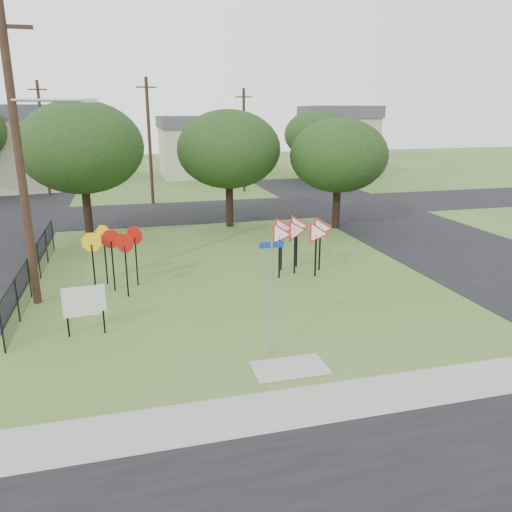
{
  "coord_description": "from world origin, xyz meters",
  "views": [
    {
      "loc": [
        -3.94,
        -13.82,
        6.65
      ],
      "look_at": [
        0.48,
        3.0,
        1.6
      ],
      "focal_mm": 35.0,
      "sensor_mm": 36.0,
      "label": 1
    }
  ],
  "objects": [
    {
      "name": "ground",
      "position": [
        0.0,
        0.0,
        0.0
      ],
      "size": [
        140.0,
        140.0,
        0.0
      ],
      "primitive_type": "plane",
      "color": "#3C5D23"
    },
    {
      "name": "sidewalk",
      "position": [
        0.0,
        -4.2,
        0.01
      ],
      "size": [
        30.0,
        1.6,
        0.02
      ],
      "primitive_type": "cube",
      "color": "gray",
      "rests_on": "ground"
    },
    {
      "name": "planting_strip",
      "position": [
        0.0,
        -5.4,
        0.01
      ],
      "size": [
        30.0,
        0.8,
        0.02
      ],
      "primitive_type": "cube",
      "color": "#3C5D23",
      "rests_on": "ground"
    },
    {
      "name": "street_right",
      "position": [
        12.0,
        10.0,
        0.01
      ],
      "size": [
        8.0,
        50.0,
        0.02
      ],
      "primitive_type": "cube",
      "color": "black",
      "rests_on": "ground"
    },
    {
      "name": "street_far",
      "position": [
        0.0,
        20.0,
        0.01
      ],
      "size": [
        60.0,
        8.0,
        0.02
      ],
      "primitive_type": "cube",
      "color": "black",
      "rests_on": "ground"
    },
    {
      "name": "curb_pad",
      "position": [
        0.0,
        -2.4,
        0.01
      ],
      "size": [
        2.0,
        1.2,
        0.02
      ],
      "primitive_type": "cube",
      "color": "gray",
      "rests_on": "ground"
    },
    {
      "name": "street_name_sign",
      "position": [
        -0.26,
        -1.46,
        1.88
      ],
      "size": [
        0.68,
        0.07,
        3.31
      ],
      "color": "#9C9FA4",
      "rests_on": "ground"
    },
    {
      "name": "stop_sign_cluster",
      "position": [
        -4.53,
        5.13,
        1.8
      ],
      "size": [
        2.24,
        2.12,
        2.43
      ],
      "color": "black",
      "rests_on": "ground"
    },
    {
      "name": "yield_sign_cluster",
      "position": [
        2.97,
        5.47,
        1.76
      ],
      "size": [
        2.97,
        2.05,
        2.39
      ],
      "color": "black",
      "rests_on": "ground"
    },
    {
      "name": "info_board",
      "position": [
        -5.4,
        1.21,
        1.05
      ],
      "size": [
        1.26,
        0.14,
        1.58
      ],
      "color": "black",
      "rests_on": "ground"
    },
    {
      "name": "utility_pole_main",
      "position": [
        -7.24,
        4.5,
        5.21
      ],
      "size": [
        3.55,
        0.33,
        10.0
      ],
      "color": "#39241A",
      "rests_on": "ground"
    },
    {
      "name": "far_pole_a",
      "position": [
        -2.0,
        24.0,
        4.6
      ],
      "size": [
        1.4,
        0.24,
        9.0
      ],
      "color": "#39241A",
      "rests_on": "ground"
    },
    {
      "name": "far_pole_b",
      "position": [
        6.0,
        28.0,
        4.35
      ],
      "size": [
        1.4,
        0.24,
        8.5
      ],
      "color": "#39241A",
      "rests_on": "ground"
    },
    {
      "name": "far_pole_c",
      "position": [
        -10.0,
        30.0,
        4.6
      ],
      "size": [
        1.4,
        0.24,
        9.0
      ],
      "color": "#39241A",
      "rests_on": "ground"
    },
    {
      "name": "fence_run",
      "position": [
        -7.6,
        6.25,
        0.78
      ],
      "size": [
        0.05,
        11.55,
        1.5
      ],
      "color": "black",
      "rests_on": "ground"
    },
    {
      "name": "house_left",
      "position": [
        -14.0,
        34.0,
        3.65
      ],
      "size": [
        10.58,
        8.88,
        7.2
      ],
      "color": "#B7B293",
      "rests_on": "ground"
    },
    {
      "name": "house_mid",
      "position": [
        4.0,
        40.0,
        3.15
      ],
      "size": [
        8.4,
        8.4,
        6.2
      ],
      "color": "#B7B293",
      "rests_on": "ground"
    },
    {
      "name": "house_right",
      "position": [
        18.0,
        36.0,
        3.65
      ],
      "size": [
        8.3,
        8.3,
        7.2
      ],
      "color": "#B7B293",
      "rests_on": "ground"
    },
    {
      "name": "tree_near_left",
      "position": [
        -6.0,
        14.0,
        4.86
      ],
      "size": [
        6.4,
        6.4,
        7.27
      ],
      "color": "black",
      "rests_on": "ground"
    },
    {
      "name": "tree_near_mid",
      "position": [
        2.0,
        15.0,
        4.54
      ],
      "size": [
        6.0,
        6.0,
        6.8
      ],
      "color": "black",
      "rests_on": "ground"
    },
    {
      "name": "tree_near_right",
      "position": [
        8.0,
        13.0,
        4.22
      ],
      "size": [
        5.6,
        5.6,
        6.33
      ],
      "color": "black",
      "rests_on": "ground"
    },
    {
      "name": "tree_far_right",
      "position": [
        14.0,
        32.0,
        4.54
      ],
      "size": [
        6.0,
        6.0,
        6.8
      ],
      "color": "black",
      "rests_on": "ground"
    }
  ]
}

